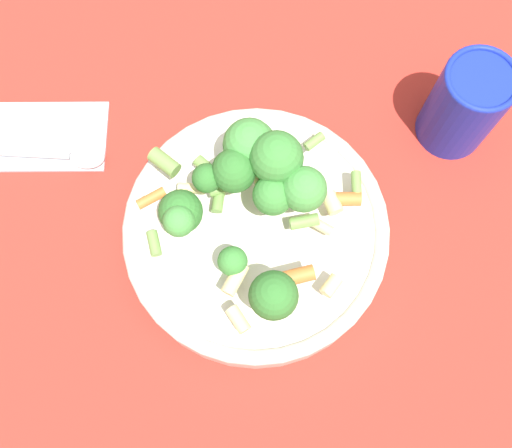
% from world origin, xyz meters
% --- Properties ---
extents(ground_plane, '(3.00, 3.00, 0.00)m').
position_xyz_m(ground_plane, '(0.00, 0.00, 0.00)').
color(ground_plane, '#B72D23').
extents(bowl, '(0.25, 0.25, 0.04)m').
position_xyz_m(bowl, '(0.00, 0.00, 0.02)').
color(bowl, silver).
rests_on(bowl, ground_plane).
extents(pasta_salad, '(0.20, 0.21, 0.08)m').
position_xyz_m(pasta_salad, '(-0.01, -0.01, 0.09)').
color(pasta_salad, '#8CB766').
rests_on(pasta_salad, bowl).
extents(cup, '(0.07, 0.07, 0.10)m').
position_xyz_m(cup, '(-0.23, 0.06, 0.05)').
color(cup, '#192DAD').
rests_on(cup, ground_plane).
extents(napkin, '(0.14, 0.14, 0.01)m').
position_xyz_m(napkin, '(0.08, -0.23, 0.00)').
color(napkin, '#B2BCC6').
rests_on(napkin, ground_plane).
extents(spoon, '(0.12, 0.13, 0.01)m').
position_xyz_m(spoon, '(0.08, -0.21, 0.01)').
color(spoon, silver).
rests_on(spoon, napkin).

